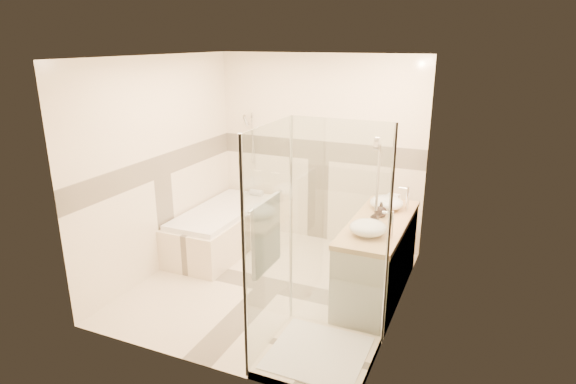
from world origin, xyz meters
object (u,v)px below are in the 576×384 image
at_px(vanity, 377,258).
at_px(vessel_sink_far, 368,228).
at_px(amenity_bottle_b, 381,210).
at_px(vessel_sink_near, 387,203).
at_px(amenity_bottle_a, 375,218).
at_px(bathtub, 222,227).
at_px(shower_enclosure, 309,302).

xyz_separation_m(vanity, vessel_sink_far, (-0.02, -0.42, 0.50)).
xyz_separation_m(vessel_sink_far, amenity_bottle_b, (0.00, 0.54, 0.01)).
height_order(vessel_sink_near, amenity_bottle_b, amenity_bottle_b).
bearing_deg(amenity_bottle_a, bathtub, 166.97).
xyz_separation_m(amenity_bottle_a, amenity_bottle_b, (0.00, 0.27, 0.00)).
relative_size(shower_enclosure, vessel_sink_far, 5.60).
xyz_separation_m(shower_enclosure, amenity_bottle_a, (0.27, 1.13, 0.42)).
height_order(vanity, vessel_sink_near, vessel_sink_near).
bearing_deg(amenity_bottle_a, vessel_sink_near, 90.00).
distance_m(vessel_sink_far, amenity_bottle_a, 0.27).
distance_m(vanity, amenity_bottle_a, 0.52).
distance_m(vessel_sink_near, amenity_bottle_a, 0.54).
xyz_separation_m(vanity, vessel_sink_near, (-0.02, 0.40, 0.50)).
height_order(shower_enclosure, amenity_bottle_b, shower_enclosure).
xyz_separation_m(vessel_sink_near, amenity_bottle_b, (0.00, -0.27, 0.01)).
relative_size(vessel_sink_near, amenity_bottle_a, 2.38).
distance_m(vanity, shower_enclosure, 1.31).
xyz_separation_m(vessel_sink_far, amenity_bottle_a, (0.00, 0.27, 0.01)).
relative_size(vanity, amenity_bottle_a, 10.39).
relative_size(vanity, vessel_sink_near, 4.37).
distance_m(shower_enclosure, vessel_sink_near, 1.74).
bearing_deg(amenity_bottle_b, vessel_sink_near, 90.00).
bearing_deg(shower_enclosure, vanity, 77.03).
height_order(vanity, amenity_bottle_b, amenity_bottle_b).
bearing_deg(amenity_bottle_a, shower_enclosure, -103.60).
bearing_deg(amenity_bottle_a, amenity_bottle_b, 90.00).
bearing_deg(bathtub, vessel_sink_near, 1.26).
bearing_deg(vessel_sink_near, amenity_bottle_a, -90.00).
distance_m(bathtub, vessel_sink_near, 2.22).
distance_m(vanity, amenity_bottle_b, 0.52).
relative_size(shower_enclosure, vessel_sink_near, 5.50).
bearing_deg(bathtub, amenity_bottle_b, -6.02).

